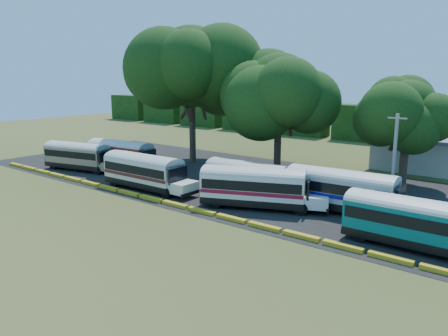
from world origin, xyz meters
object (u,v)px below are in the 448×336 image
Objects in this scene: bus_white_red at (256,185)px; bus_teal at (415,220)px; bus_cream_west at (145,170)px; tree_west at (192,67)px; bus_beige at (79,154)px; bus_red at (122,153)px.

bus_teal is (12.89, -1.07, -0.05)m from bus_white_red.
bus_cream_west is 0.99× the size of bus_white_red.
bus_beige is at bearing -120.32° from tree_west.
bus_white_red is 1.06× the size of bus_teal.
bus_red is at bearing 148.73° from bus_white_red.
bus_white_red is at bearing -33.47° from tree_west.
bus_beige is 0.95× the size of bus_white_red.
bus_teal is 34.56m from tree_west.
bus_cream_west is (12.83, -1.24, 0.10)m from bus_beige.
tree_west reaches higher than bus_cream_west.
tree_west is at bearing 123.70° from bus_white_red.
tree_west is at bearing 112.38° from bus_cream_west.
bus_beige is at bearing -140.55° from bus_red.
bus_beige is 37.58m from bus_teal.
bus_red is at bearing 172.66° from bus_teal.
bus_beige is at bearing 158.05° from bus_white_red.
bus_cream_west is 17.58m from tree_west.
bus_beige is 12.89m from bus_cream_west.
bus_red is at bearing 32.74° from bus_beige.
tree_west is (-5.78, 13.28, 9.95)m from bus_cream_west.
tree_west is (-17.65, 11.67, 9.95)m from bus_white_red.
tree_west reaches higher than bus_red.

